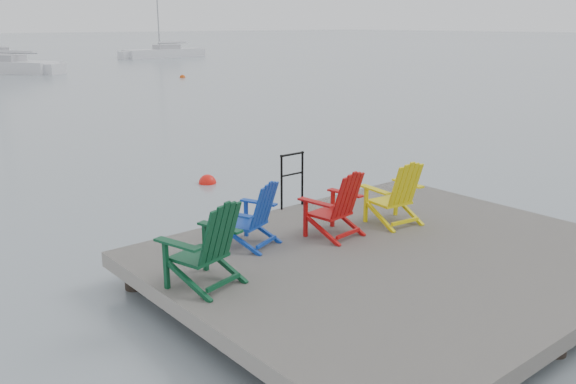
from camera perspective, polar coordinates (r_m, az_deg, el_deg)
ground at (r=8.38m, az=10.02°, el=-8.75°), size 400.00×400.00×0.00m
dock at (r=8.24m, az=10.14°, el=-6.55°), size 6.00×5.00×1.40m
handrail at (r=9.85m, az=0.39°, el=1.62°), size 0.48×0.04×0.90m
chair_green at (r=6.95m, az=-7.58°, el=-4.79°), size 0.95×0.90×1.03m
chair_blue at (r=8.15m, az=-3.29°, el=-2.04°), size 0.87×0.83×0.90m
chair_red at (r=8.52m, az=4.59°, el=-1.09°), size 0.83×0.77×0.96m
chair_yellow at (r=9.16m, az=10.10°, el=-0.03°), size 0.84×0.79×0.97m
sailboat_near at (r=47.67m, az=-25.30°, el=10.50°), size 6.51×8.31×11.71m
sailboat_mid at (r=62.54m, az=-25.38°, el=11.37°), size 4.28×9.09×12.10m
sailboat_far at (r=63.38m, az=-11.55°, el=12.57°), size 8.04×2.43×11.04m
buoy_a at (r=13.52m, az=-7.54°, el=0.82°), size 0.39×0.39×0.39m
buoy_c at (r=39.94m, az=-9.84°, el=10.51°), size 0.37×0.37×0.37m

